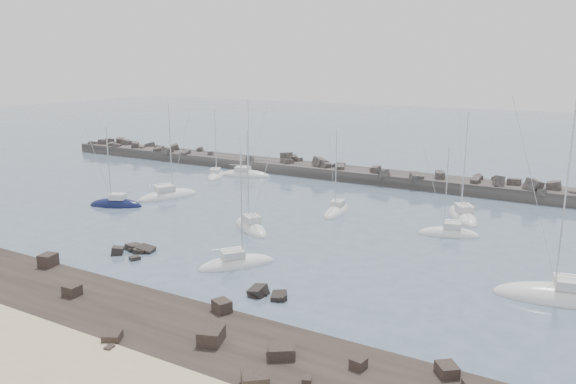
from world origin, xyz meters
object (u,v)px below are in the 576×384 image
object	(u,v)px
sailboat_2	(168,197)
sailboat_6	(236,264)
sailboat_3	(245,175)
sailboat_0	(216,176)
sailboat_7	(449,234)
sailboat_5	(337,212)
sailboat_9	(566,299)
sailboat_8	(463,217)
sailboat_1	(116,205)
sailboat_4	(251,228)

from	to	relation	value
sailboat_2	sailboat_6	xyz separation A→B (m)	(25.62, -18.43, -0.01)
sailboat_2	sailboat_3	distance (m)	19.31
sailboat_3	sailboat_2	bearing A→B (deg)	-92.37
sailboat_0	sailboat_7	world-z (taller)	sailboat_0
sailboat_5	sailboat_9	world-z (taller)	sailboat_9
sailboat_0	sailboat_9	size ratio (longest dim) A/B	0.68
sailboat_7	sailboat_8	xyz separation A→B (m)	(-0.43, 8.64, 0.01)
sailboat_1	sailboat_7	bearing A→B (deg)	12.64
sailboat_4	sailboat_1	bearing A→B (deg)	-179.16
sailboat_4	sailboat_7	xyz separation A→B (m)	(21.55, 9.59, -0.01)
sailboat_4	sailboat_9	xyz separation A→B (m)	(35.07, -3.77, -0.01)
sailboat_4	sailboat_9	world-z (taller)	sailboat_9
sailboat_2	sailboat_1	bearing A→B (deg)	-110.71
sailboat_6	sailboat_7	bearing A→B (deg)	52.79
sailboat_3	sailboat_5	size ratio (longest dim) A/B	1.17
sailboat_6	sailboat_7	size ratio (longest dim) A/B	1.11
sailboat_2	sailboat_4	size ratio (longest dim) A/B	1.14
sailboat_5	sailboat_8	xyz separation A→B (m)	(15.34, 6.01, 0.01)
sailboat_0	sailboat_9	distance (m)	64.30
sailboat_2	sailboat_5	world-z (taller)	sailboat_2
sailboat_1	sailboat_3	bearing A→B (deg)	82.23
sailboat_3	sailboat_5	bearing A→B (deg)	-30.00
sailboat_1	sailboat_2	size ratio (longest dim) A/B	0.82
sailboat_5	sailboat_8	distance (m)	16.48
sailboat_3	sailboat_6	size ratio (longest dim) A/B	1.15
sailboat_5	sailboat_7	xyz separation A→B (m)	(15.78, -2.62, 0.00)
sailboat_6	sailboat_9	xyz separation A→B (m)	(29.30, 7.41, 0.01)
sailboat_1	sailboat_6	bearing A→B (deg)	-20.85
sailboat_2	sailboat_3	world-z (taller)	sailboat_2
sailboat_8	sailboat_9	size ratio (longest dim) A/B	0.80
sailboat_0	sailboat_6	bearing A→B (deg)	-50.06
sailboat_1	sailboat_9	world-z (taller)	sailboat_9
sailboat_0	sailboat_6	world-z (taller)	sailboat_0
sailboat_1	sailboat_9	size ratio (longest dim) A/B	0.66
sailboat_2	sailboat_7	bearing A→B (deg)	3.24
sailboat_7	sailboat_8	distance (m)	8.65
sailboat_9	sailboat_6	bearing A→B (deg)	-165.80
sailboat_4	sailboat_5	world-z (taller)	sailboat_4
sailboat_9	sailboat_8	bearing A→B (deg)	122.40
sailboat_2	sailboat_9	size ratio (longest dim) A/B	0.81
sailboat_9	sailboat_4	bearing A→B (deg)	173.86
sailboat_1	sailboat_3	xyz separation A→B (m)	(3.67, 26.88, -0.03)
sailboat_4	sailboat_8	bearing A→B (deg)	40.81
sailboat_4	sailboat_6	size ratio (longest dim) A/B	1.05
sailboat_0	sailboat_7	distance (m)	46.83
sailboat_3	sailboat_8	world-z (taller)	sailboat_8
sailboat_0	sailboat_2	size ratio (longest dim) A/B	0.84
sailboat_6	sailboat_9	size ratio (longest dim) A/B	0.68
sailboat_1	sailboat_5	distance (m)	31.12
sailboat_5	sailboat_3	bearing A→B (deg)	150.00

